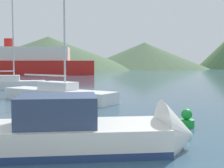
{
  "coord_description": "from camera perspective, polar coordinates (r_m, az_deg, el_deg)",
  "views": [
    {
      "loc": [
        -2.74,
        -4.08,
        2.55
      ],
      "look_at": [
        -0.9,
        14.0,
        1.2
      ],
      "focal_mm": 50.0,
      "sensor_mm": 36.0,
      "label": 1
    }
  ],
  "objects": [
    {
      "name": "ferry_distant",
      "position": [
        62.1,
        -18.24,
        3.77
      ],
      "size": [
        32.23,
        8.54,
        6.74
      ],
      "rotation": [
        0.0,
        0.0,
        -0.04
      ],
      "color": "red",
      "rests_on": "ground_plane"
    },
    {
      "name": "sailboat_middle",
      "position": [
        20.2,
        -9.85,
        -1.64
      ],
      "size": [
        7.46,
        6.47,
        10.48
      ],
      "rotation": [
        0.0,
        0.0,
        -0.68
      ],
      "color": "white",
      "rests_on": "ground_plane"
    },
    {
      "name": "sailboat_inner",
      "position": [
        29.75,
        -18.4,
        0.13
      ],
      "size": [
        6.7,
        2.44,
        9.83
      ],
      "rotation": [
        0.0,
        0.0,
        0.15
      ],
      "color": "white",
      "rests_on": "ground_plane"
    },
    {
      "name": "buoy_marker",
      "position": [
        12.51,
        13.49,
        -6.29
      ],
      "size": [
        0.61,
        0.61,
        0.7
      ],
      "color": "green",
      "rests_on": "ground_plane"
    },
    {
      "name": "hill_central",
      "position": [
        96.42,
        -11.57,
        5.57
      ],
      "size": [
        53.49,
        53.49,
        9.87
      ],
      "color": "#4C6647",
      "rests_on": "ground_plane"
    },
    {
      "name": "hill_east",
      "position": [
        104.02,
        5.93,
        5.19
      ],
      "size": [
        42.01,
        42.01,
        8.64
      ],
      "color": "#4C6647",
      "rests_on": "ground_plane"
    },
    {
      "name": "motorboat_near",
      "position": [
        9.0,
        -3.35,
        -9.04
      ],
      "size": [
        6.21,
        2.25,
        2.25
      ],
      "rotation": [
        0.0,
        0.0,
        0.01
      ],
      "color": "white",
      "rests_on": "ground_plane"
    }
  ]
}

